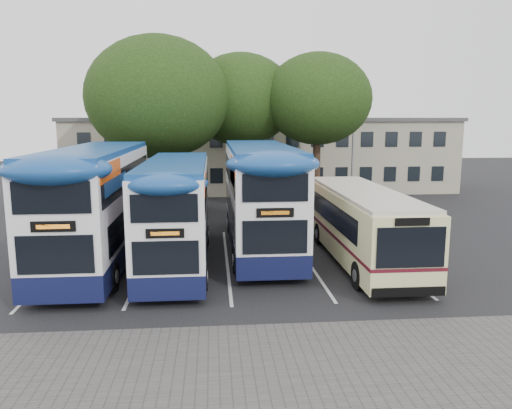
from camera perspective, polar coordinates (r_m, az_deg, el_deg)
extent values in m
plane|color=black|center=(17.73, 9.57, -10.53)|extent=(120.00, 120.00, 0.00)
cube|color=#595654|center=(12.85, 6.32, -18.65)|extent=(40.00, 6.00, 0.01)
cube|color=silver|center=(22.86, -21.29, -6.41)|extent=(0.12, 11.00, 0.01)
cube|color=silver|center=(22.13, -12.51, -6.48)|extent=(0.12, 11.00, 0.01)
cube|color=silver|center=(21.94, -3.36, -6.40)|extent=(0.12, 11.00, 0.01)
cube|color=silver|center=(22.31, 5.72, -6.16)|extent=(0.12, 11.00, 0.01)
cube|color=silver|center=(23.21, 14.28, -5.79)|extent=(0.12, 11.00, 0.01)
cube|color=#A5A185|center=(43.40, 0.71, 5.65)|extent=(32.00, 8.00, 6.00)
cube|color=#4C4C4F|center=(43.29, 0.72, 9.68)|extent=(32.40, 8.40, 0.30)
cube|color=black|center=(39.54, 1.29, 3.36)|extent=(30.00, 0.06, 1.20)
cube|color=black|center=(39.32, 1.30, 7.42)|extent=(30.00, 0.06, 1.20)
cylinder|color=gray|center=(37.55, 11.02, 7.13)|extent=(0.14, 0.14, 9.00)
cube|color=gray|center=(37.63, 11.25, 13.99)|extent=(0.12, 0.80, 0.12)
cube|color=gray|center=(37.24, 11.42, 13.95)|extent=(0.25, 0.50, 0.12)
cylinder|color=black|center=(32.67, -10.85, 3.66)|extent=(0.50, 0.50, 5.46)
ellipsoid|color=black|center=(32.52, -11.12, 11.91)|extent=(9.00, 9.00, 7.65)
cylinder|color=black|center=(35.02, -1.68, 4.21)|extent=(0.50, 0.50, 5.45)
ellipsoid|color=black|center=(34.88, -1.72, 11.90)|extent=(7.39, 7.39, 6.28)
cylinder|color=black|center=(33.73, 6.91, 3.93)|extent=(0.50, 0.50, 5.44)
ellipsoid|color=black|center=(33.58, 7.08, 11.89)|extent=(7.04, 7.04, 5.98)
cube|color=#10143D|center=(22.51, -17.46, -4.38)|extent=(2.80, 11.74, 0.89)
cube|color=white|center=(22.10, -17.75, 1.12)|extent=(2.80, 11.74, 3.47)
cube|color=navy|center=(21.92, -17.99, 5.74)|extent=(2.74, 11.51, 0.34)
cube|color=black|center=(22.58, -17.44, -1.14)|extent=(2.84, 10.40, 1.12)
cube|color=black|center=(22.00, -17.86, 3.13)|extent=(2.84, 11.07, 1.01)
cube|color=#FF6115|center=(17.89, -16.25, 3.77)|extent=(0.02, 3.58, 0.62)
cube|color=black|center=(16.50, -22.16, -2.35)|extent=(1.34, 0.06, 0.34)
cylinder|color=black|center=(26.08, -18.57, -3.04)|extent=(0.34, 1.12, 1.12)
cylinder|color=black|center=(25.61, -13.05, -3.01)|extent=(0.34, 1.12, 1.12)
cylinder|color=black|center=(19.33, -23.57, -7.76)|extent=(0.34, 1.12, 1.12)
cylinder|color=black|center=(18.68, -16.13, -7.92)|extent=(0.34, 1.12, 1.12)
cube|color=#10143D|center=(21.53, -8.93, -4.90)|extent=(2.50, 10.50, 0.80)
cube|color=white|center=(21.13, -9.07, 0.22)|extent=(2.50, 10.50, 3.10)
cube|color=navy|center=(20.92, -9.19, 4.55)|extent=(2.45, 10.29, 0.30)
cube|color=black|center=(21.58, -8.95, -1.87)|extent=(2.54, 9.30, 1.00)
cube|color=black|center=(21.02, -9.12, 2.10)|extent=(2.54, 9.90, 0.90)
cube|color=#FF6115|center=(17.48, -5.83, 2.46)|extent=(0.02, 3.20, 0.55)
cube|color=black|center=(15.98, -10.36, -3.26)|extent=(1.20, 0.06, 0.30)
cylinder|color=black|center=(24.63, -11.08, -3.58)|extent=(0.30, 1.00, 1.00)
cylinder|color=black|center=(24.49, -5.80, -3.53)|extent=(0.30, 1.00, 1.00)
cylinder|color=black|center=(18.41, -13.18, -8.24)|extent=(0.30, 1.00, 1.00)
cylinder|color=black|center=(18.22, -6.05, -8.22)|extent=(0.30, 1.00, 1.00)
cube|color=#10143D|center=(23.76, 0.40, -3.20)|extent=(2.78, 11.68, 0.89)
cube|color=white|center=(23.37, 0.41, 1.99)|extent=(2.78, 11.68, 3.45)
cube|color=navy|center=(23.20, 0.41, 6.35)|extent=(2.72, 11.44, 0.33)
cube|color=black|center=(23.84, 0.33, -0.15)|extent=(2.82, 10.34, 1.11)
cube|color=black|center=(23.28, 0.41, 3.89)|extent=(2.82, 11.01, 1.00)
cube|color=#FF6115|center=(19.63, 5.56, 4.54)|extent=(0.02, 3.56, 0.61)
cube|color=black|center=(17.63, 2.21, -0.94)|extent=(1.33, 0.06, 0.33)
cylinder|color=black|center=(27.04, -2.93, -2.10)|extent=(0.33, 1.11, 1.11)
cylinder|color=black|center=(27.24, 2.36, -2.01)|extent=(0.33, 1.11, 1.11)
cylinder|color=black|center=(20.02, -2.16, -6.34)|extent=(0.33, 1.11, 1.11)
cylinder|color=black|center=(20.30, 4.98, -6.15)|extent=(0.33, 1.11, 1.11)
cube|color=red|center=(24.82, 3.36, 4.24)|extent=(0.02, 4.45, 0.95)
cube|color=#EFEC9F|center=(21.90, 12.09, -2.23)|extent=(2.61, 10.43, 2.66)
cube|color=beige|center=(21.66, 12.22, 1.35)|extent=(2.50, 10.01, 0.21)
cube|color=black|center=(22.30, 11.75, -0.84)|extent=(2.65, 8.34, 0.94)
cube|color=#58111E|center=(21.99, 12.05, -3.36)|extent=(2.64, 10.45, 0.13)
cube|color=black|center=(17.02, 17.29, -4.72)|extent=(2.29, 0.06, 1.36)
cylinder|color=black|center=(18.56, 11.68, -7.96)|extent=(0.31, 1.04, 1.04)
cylinder|color=black|center=(19.36, 18.43, -7.53)|extent=(0.31, 1.04, 1.04)
cylinder|color=black|center=(24.80, 7.28, -3.34)|extent=(0.31, 1.04, 1.04)
cylinder|color=black|center=(25.40, 12.49, -3.18)|extent=(0.31, 1.04, 1.04)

